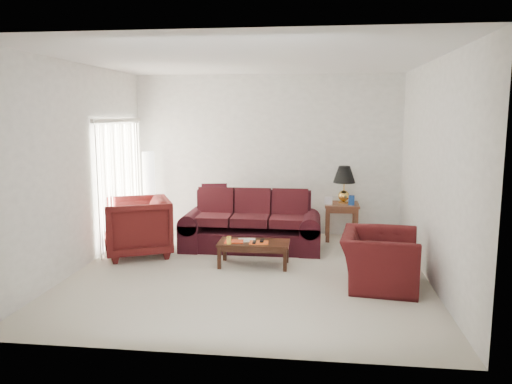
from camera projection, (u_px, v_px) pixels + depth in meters
The scene contains 19 objects.
floor at pixel (249, 273), 7.20m from camera, with size 5.00×5.00×0.00m, color beige.
blinds at pixel (120, 184), 8.60m from camera, with size 0.10×2.00×2.16m, color silver.
sofa at pixel (251, 221), 8.41m from camera, with size 2.33×1.00×0.95m, color black, non-canonical shape.
throw_pillow at pixel (214, 196), 9.24m from camera, with size 0.47×0.13×0.47m, color black.
end_table at pixel (341, 221), 9.09m from camera, with size 0.61×0.61×0.66m, color #4B221A, non-canonical shape.
table_lamp at pixel (344, 185), 9.04m from camera, with size 0.40×0.40×0.67m, color gold, non-canonical shape.
clock at pixel (328, 201), 8.93m from camera, with size 0.14×0.05×0.14m, color silver.
blue_canister at pixel (351, 200), 8.87m from camera, with size 0.11×0.11×0.17m, color navy.
picture_frame at pixel (333, 197), 9.26m from camera, with size 0.13×0.02×0.16m, color #BCBDC1.
floor_lamp at pixel (149, 193), 9.39m from camera, with size 0.26×0.26×1.59m, color silver, non-canonical shape.
armchair_left at pixel (137, 227), 8.04m from camera, with size 1.01×1.04×0.94m, color #44100F.
armchair_right at pixel (379, 259), 6.61m from camera, with size 1.12×0.97×0.73m, color #3B0D0E.
coffee_table at pixel (254, 254), 7.51m from camera, with size 1.06×0.53×0.37m, color black, non-canonical shape.
magazine_red at pixel (234, 241), 7.47m from camera, with size 0.27×0.21×0.02m, color #BC3112.
magazine_white at pixel (247, 240), 7.56m from camera, with size 0.26×0.19×0.01m, color silver.
magazine_orange at pixel (259, 243), 7.41m from camera, with size 0.28×0.21×0.02m, color #F35B1C.
remote_a at pixel (254, 242), 7.36m from camera, with size 0.05×0.16×0.02m, color black.
remote_b at pixel (262, 240), 7.45m from camera, with size 0.05×0.18×0.02m, color black.
yellow_glass at pixel (229, 240), 7.34m from camera, with size 0.07×0.07×0.11m, color yellow.
Camera 1 is at (0.95, -6.87, 2.27)m, focal length 35.00 mm.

